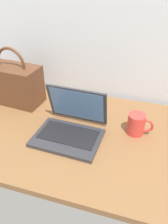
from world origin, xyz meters
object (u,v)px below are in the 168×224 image
object	(u,v)px
remote_control_far	(90,106)
handbag	(15,84)
coffee_mug	(137,124)
laptop	(71,126)

from	to	relation	value
remote_control_far	handbag	bearing A→B (deg)	-173.32
handbag	coffee_mug	bearing A→B (deg)	-8.00
remote_control_far	handbag	distance (m)	0.45
remote_control_far	handbag	world-z (taller)	handbag
laptop	coffee_mug	distance (m)	0.32
laptop	coffee_mug	xyz separation A→B (m)	(0.30, 0.10, 0.01)
remote_control_far	handbag	xyz separation A→B (m)	(-0.44, -0.05, 0.10)
laptop	remote_control_far	size ratio (longest dim) A/B	2.00
remote_control_far	coffee_mug	bearing A→B (deg)	-28.76
laptop	remote_control_far	xyz separation A→B (m)	(0.02, 0.25, -0.03)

